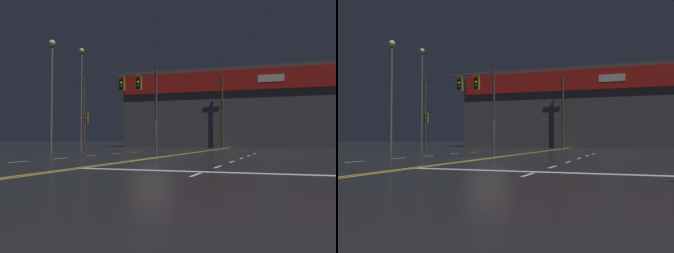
% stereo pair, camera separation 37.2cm
% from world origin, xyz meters
% --- Properties ---
extents(ground_plane, '(200.00, 200.00, 0.00)m').
position_xyz_m(ground_plane, '(0.00, 0.00, 0.00)').
color(ground_plane, black).
extents(road_markings, '(15.18, 60.00, 0.01)m').
position_xyz_m(road_markings, '(0.99, -1.53, 0.00)').
color(road_markings, gold).
rests_on(road_markings, ground).
extents(traffic_signal_median, '(3.10, 0.36, 5.64)m').
position_xyz_m(traffic_signal_median, '(-1.49, 1.50, 4.26)').
color(traffic_signal_median, '#38383D').
rests_on(traffic_signal_median, ground).
extents(traffic_signal_corner_northwest, '(0.42, 0.36, 3.72)m').
position_xyz_m(traffic_signal_corner_northwest, '(-11.40, 11.31, 2.74)').
color(traffic_signal_corner_northwest, '#38383D').
rests_on(traffic_signal_corner_northwest, ground).
extents(streetlight_near_right, '(0.56, 0.56, 9.82)m').
position_xyz_m(streetlight_near_right, '(-11.91, 6.51, 6.23)').
color(streetlight_near_right, '#59595E').
rests_on(streetlight_near_right, ground).
extents(streetlight_far_left, '(0.56, 0.56, 11.39)m').
position_xyz_m(streetlight_far_left, '(-14.61, 15.55, 7.09)').
color(streetlight_far_left, '#59595E').
rests_on(streetlight_far_left, ground).
extents(building_backdrop, '(30.21, 10.23, 10.59)m').
position_xyz_m(building_backdrop, '(0.00, 32.39, 5.31)').
color(building_backdrop, '#4C4C51').
rests_on(building_backdrop, ground).
extents(utility_pole_row, '(46.68, 0.26, 12.11)m').
position_xyz_m(utility_pole_row, '(1.75, 26.70, 5.55)').
color(utility_pole_row, '#4C3828').
rests_on(utility_pole_row, ground).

